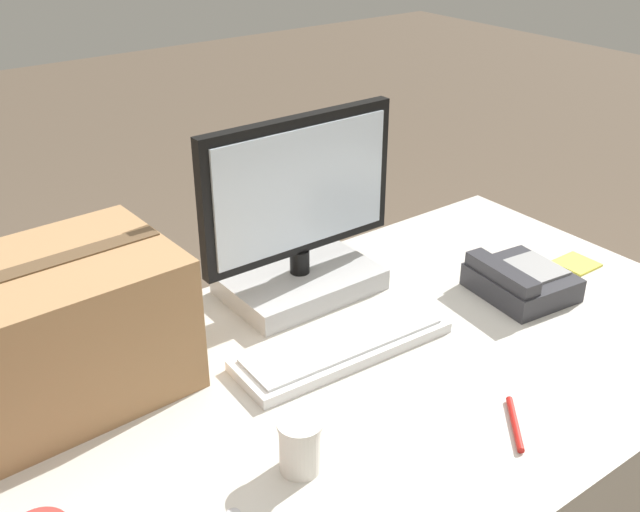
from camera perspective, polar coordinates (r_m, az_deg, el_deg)
monitor at (r=1.62m, az=-1.57°, el=1.97°), size 0.47×0.23×0.41m
keyboard at (r=1.49m, az=1.75°, el=-6.79°), size 0.45×0.16×0.03m
desk_phone at (r=1.72m, az=14.97°, el=-1.84°), size 0.20×0.22×0.08m
paper_cup_right at (r=1.21m, az=-1.52°, el=-14.22°), size 0.07×0.07×0.09m
cardboard_box at (r=1.39m, az=-19.56°, el=-5.42°), size 0.44×0.32×0.27m
pen_marker at (r=1.35m, az=14.63°, el=-12.26°), size 0.10×0.11×0.01m
sticky_note_pad at (r=1.90m, az=18.96°, el=-0.55°), size 0.09×0.09×0.01m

